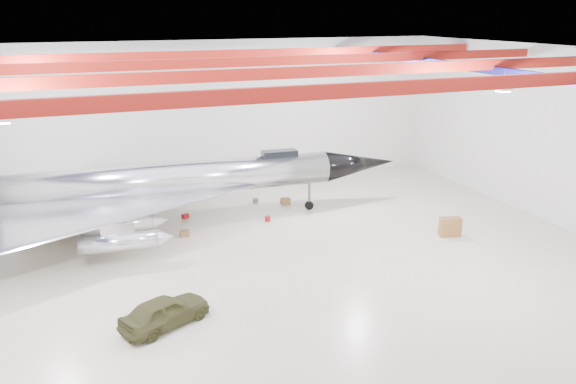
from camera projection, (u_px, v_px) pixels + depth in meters
name	position (u px, v px, depth m)	size (l,w,h in m)	color
floor	(250.00, 269.00, 29.56)	(40.00, 40.00, 0.00)	beige
wall_back	(186.00, 118.00, 41.15)	(40.00, 40.00, 0.00)	silver
wall_right	(555.00, 137.00, 34.87)	(30.00, 30.00, 0.00)	silver
ceiling	(246.00, 54.00, 26.19)	(40.00, 40.00, 0.00)	#0A0F38
ceiling_structure	(246.00, 69.00, 26.40)	(39.50, 29.50, 1.08)	maroon
jet_aircraft	(166.00, 185.00, 34.93)	(29.38, 17.94, 8.01)	silver
jeep	(165.00, 311.00, 24.00)	(1.60, 3.99, 1.36)	#3E3E1F
desk	(450.00, 227.00, 33.72)	(1.24, 0.62, 1.14)	brown
crate_ply	(139.00, 238.00, 32.99)	(0.57, 0.45, 0.40)	olive
toolbox_red	(185.00, 216.00, 36.77)	(0.40, 0.32, 0.28)	#9D0F14
parts_bin	(285.00, 201.00, 39.36)	(0.63, 0.50, 0.44)	olive
tool_chest	(268.00, 219.00, 36.21)	(0.37, 0.37, 0.33)	#9D0F14
oil_barrel	(185.00, 233.00, 33.75)	(0.52, 0.41, 0.36)	olive
spares_box	(256.00, 201.00, 39.66)	(0.39, 0.39, 0.35)	#59595B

